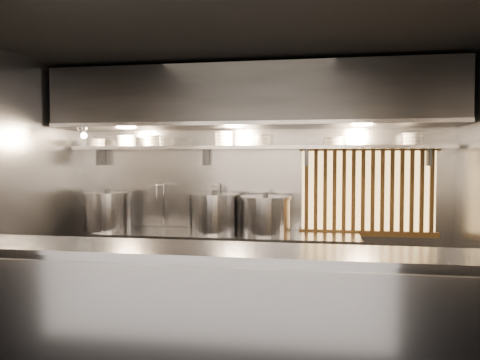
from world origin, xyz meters
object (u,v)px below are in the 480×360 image
(heat_lamp, at_px, (82,131))
(pendant_bulb, at_px, (244,140))
(stock_pot_left, at_px, (108,211))
(stock_pot_mid, at_px, (214,213))
(stock_pot_right, at_px, (266,215))

(heat_lamp, bearing_deg, pendant_bulb, 11.00)
(stock_pot_left, relative_size, stock_pot_mid, 0.88)
(stock_pot_left, bearing_deg, heat_lamp, -116.14)
(stock_pot_left, xyz_separation_m, stock_pot_mid, (1.30, 0.03, -0.00))
(heat_lamp, height_order, pendant_bulb, heat_lamp)
(heat_lamp, xyz_separation_m, stock_pot_right, (2.05, 0.29, -0.95))
(stock_pot_left, height_order, stock_pot_mid, stock_pot_left)
(pendant_bulb, distance_m, stock_pot_mid, 0.91)
(heat_lamp, height_order, stock_pot_mid, heat_lamp)
(pendant_bulb, bearing_deg, stock_pot_mid, -176.48)
(stock_pot_mid, relative_size, stock_pot_right, 1.05)
(stock_pot_left, height_order, stock_pot_right, stock_pot_left)
(pendant_bulb, height_order, stock_pot_right, pendant_bulb)
(pendant_bulb, relative_size, stock_pot_mid, 0.24)
(heat_lamp, relative_size, pendant_bulb, 1.87)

